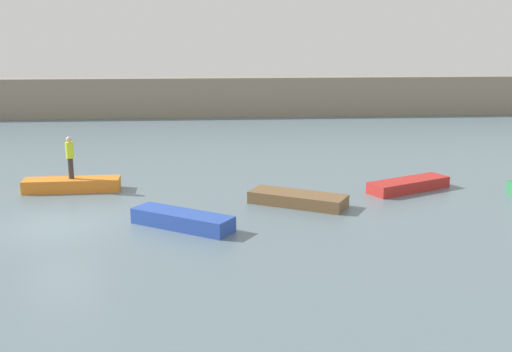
# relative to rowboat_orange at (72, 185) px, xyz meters

# --- Properties ---
(ground_plane) EXTENTS (120.00, 120.00, 0.00)m
(ground_plane) POSITION_rel_rowboat_orange_xyz_m (0.57, -4.75, -0.27)
(ground_plane) COLOR slate
(embankment_wall) EXTENTS (80.00, 1.20, 2.94)m
(embankment_wall) POSITION_rel_rowboat_orange_xyz_m (0.57, 21.80, 1.20)
(embankment_wall) COLOR gray
(embankment_wall) RESTS_ON ground_plane
(rowboat_orange) EXTENTS (3.99, 1.16, 0.53)m
(rowboat_orange) POSITION_rel_rowboat_orange_xyz_m (0.00, 0.00, 0.00)
(rowboat_orange) COLOR orange
(rowboat_orange) RESTS_ON ground_plane
(rowboat_blue) EXTENTS (3.67, 2.92, 0.55)m
(rowboat_blue) POSITION_rel_rowboat_orange_xyz_m (4.83, -5.32, 0.01)
(rowboat_blue) COLOR #2B4CAD
(rowboat_blue) RESTS_ON ground_plane
(rowboat_brown) EXTENTS (3.90, 2.94, 0.47)m
(rowboat_brown) POSITION_rel_rowboat_orange_xyz_m (9.18, -2.83, -0.03)
(rowboat_brown) COLOR brown
(rowboat_brown) RESTS_ON ground_plane
(rowboat_red) EXTENTS (3.83, 2.64, 0.48)m
(rowboat_red) POSITION_rel_rowboat_orange_xyz_m (14.15, -0.96, -0.03)
(rowboat_red) COLOR red
(rowboat_red) RESTS_ON ground_plane
(person_hiviz_shirt) EXTENTS (0.32, 0.32, 1.78)m
(person_hiviz_shirt) POSITION_rel_rowboat_orange_xyz_m (0.00, -0.00, 1.26)
(person_hiviz_shirt) COLOR #38332D
(person_hiviz_shirt) RESTS_ON rowboat_orange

